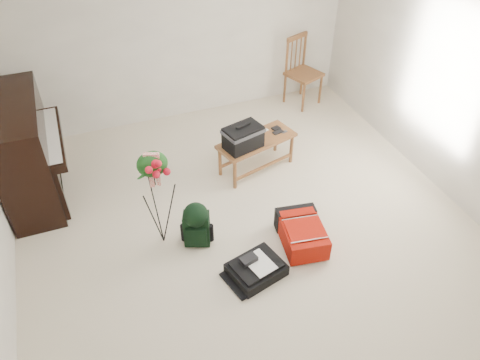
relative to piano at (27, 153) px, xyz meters
name	(u,v)px	position (x,y,z in m)	size (l,w,h in m)	color
floor	(252,233)	(2.19, -1.60, -0.60)	(5.00, 5.50, 0.01)	beige
ceiling	(257,13)	(2.19, -1.60, 1.90)	(5.00, 5.50, 0.01)	white
wall_back	(178,35)	(2.19, 1.15, 0.65)	(5.00, 0.04, 2.50)	silver
wall_right	(463,96)	(4.69, -1.60, 0.65)	(0.04, 5.50, 2.50)	silver
piano	(27,153)	(0.00, 0.00, 0.00)	(0.71, 1.50, 1.25)	black
bench	(245,137)	(2.53, -0.53, -0.05)	(1.09, 0.66, 0.78)	#985E31
dining_chair	(303,72)	(4.02, 0.84, -0.08)	(0.59, 0.59, 1.06)	#985E31
red_suitcase	(300,230)	(2.64, -1.88, -0.45)	(0.53, 0.71, 0.28)	red
black_duffel	(256,268)	(2.02, -2.15, -0.52)	(0.62, 0.55, 0.22)	black
green_backpack	(196,223)	(1.58, -1.51, -0.30)	(0.32, 0.30, 0.55)	black
flower_stand	(158,200)	(1.23, -1.35, 0.01)	(0.50, 0.50, 1.25)	black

